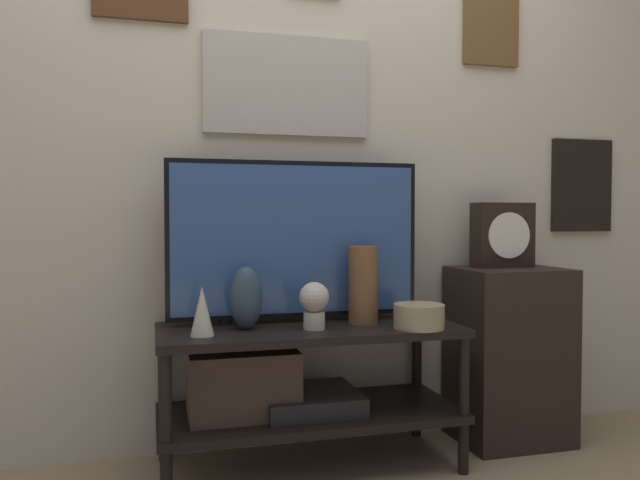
{
  "coord_description": "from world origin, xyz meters",
  "views": [
    {
      "loc": [
        -0.57,
        -1.97,
        0.94
      ],
      "look_at": [
        0.04,
        0.28,
        0.86
      ],
      "focal_mm": 35.0,
      "sensor_mm": 36.0,
      "label": 1
    }
  ],
  "objects_px": {
    "television": "(295,240)",
    "vase_urn_stoneware": "(246,298)",
    "vase_slim_bronze": "(202,311)",
    "decorative_bust": "(314,302)",
    "vase_wide_bowl": "(419,316)",
    "vase_tall_ceramic": "(363,285)",
    "mantel_clock": "(502,235)"
  },
  "relations": [
    {
      "from": "vase_wide_bowl",
      "to": "vase_slim_bronze",
      "type": "xyz_separation_m",
      "value": [
        -0.78,
        0.06,
        0.04
      ]
    },
    {
      "from": "television",
      "to": "vase_tall_ceramic",
      "type": "relative_size",
      "value": 3.33
    },
    {
      "from": "mantel_clock",
      "to": "vase_wide_bowl",
      "type": "bearing_deg",
      "value": -152.45
    },
    {
      "from": "vase_urn_stoneware",
      "to": "vase_wide_bowl",
      "type": "xyz_separation_m",
      "value": [
        0.61,
        -0.14,
        -0.07
      ]
    },
    {
      "from": "vase_urn_stoneware",
      "to": "decorative_bust",
      "type": "bearing_deg",
      "value": -14.48
    },
    {
      "from": "television",
      "to": "decorative_bust",
      "type": "height_order",
      "value": "television"
    },
    {
      "from": "vase_tall_ceramic",
      "to": "television",
      "type": "bearing_deg",
      "value": 158.5
    },
    {
      "from": "television",
      "to": "vase_tall_ceramic",
      "type": "height_order",
      "value": "television"
    },
    {
      "from": "vase_urn_stoneware",
      "to": "vase_wide_bowl",
      "type": "relative_size",
      "value": 1.24
    },
    {
      "from": "vase_tall_ceramic",
      "to": "decorative_bust",
      "type": "relative_size",
      "value": 1.72
    },
    {
      "from": "vase_wide_bowl",
      "to": "vase_urn_stoneware",
      "type": "bearing_deg",
      "value": 166.74
    },
    {
      "from": "television",
      "to": "vase_urn_stoneware",
      "type": "xyz_separation_m",
      "value": [
        -0.21,
        -0.11,
        -0.21
      ]
    },
    {
      "from": "vase_slim_bronze",
      "to": "vase_urn_stoneware",
      "type": "bearing_deg",
      "value": 27.16
    },
    {
      "from": "vase_tall_ceramic",
      "to": "vase_urn_stoneware",
      "type": "height_order",
      "value": "vase_tall_ceramic"
    },
    {
      "from": "mantel_clock",
      "to": "vase_urn_stoneware",
      "type": "bearing_deg",
      "value": -174.04
    },
    {
      "from": "television",
      "to": "vase_wide_bowl",
      "type": "xyz_separation_m",
      "value": [
        0.4,
        -0.26,
        -0.28
      ]
    },
    {
      "from": "television",
      "to": "mantel_clock",
      "type": "distance_m",
      "value": 0.91
    },
    {
      "from": "vase_tall_ceramic",
      "to": "vase_slim_bronze",
      "type": "height_order",
      "value": "vase_tall_ceramic"
    },
    {
      "from": "vase_urn_stoneware",
      "to": "vase_wide_bowl",
      "type": "height_order",
      "value": "vase_urn_stoneware"
    },
    {
      "from": "vase_wide_bowl",
      "to": "vase_slim_bronze",
      "type": "distance_m",
      "value": 0.78
    },
    {
      "from": "vase_wide_bowl",
      "to": "vase_tall_ceramic",
      "type": "bearing_deg",
      "value": 134.62
    },
    {
      "from": "television",
      "to": "vase_slim_bronze",
      "type": "distance_m",
      "value": 0.48
    },
    {
      "from": "television",
      "to": "decorative_bust",
      "type": "distance_m",
      "value": 0.29
    },
    {
      "from": "vase_tall_ceramic",
      "to": "vase_urn_stoneware",
      "type": "xyz_separation_m",
      "value": [
        -0.45,
        -0.02,
        -0.03
      ]
    },
    {
      "from": "vase_urn_stoneware",
      "to": "vase_slim_bronze",
      "type": "distance_m",
      "value": 0.19
    },
    {
      "from": "decorative_bust",
      "to": "mantel_clock",
      "type": "relative_size",
      "value": 0.63
    },
    {
      "from": "vase_wide_bowl",
      "to": "mantel_clock",
      "type": "bearing_deg",
      "value": 27.55
    },
    {
      "from": "mantel_clock",
      "to": "vase_slim_bronze",
      "type": "bearing_deg",
      "value": -171.09
    },
    {
      "from": "decorative_bust",
      "to": "vase_urn_stoneware",
      "type": "bearing_deg",
      "value": 165.52
    },
    {
      "from": "vase_wide_bowl",
      "to": "decorative_bust",
      "type": "bearing_deg",
      "value": 167.51
    },
    {
      "from": "television",
      "to": "vase_urn_stoneware",
      "type": "bearing_deg",
      "value": -151.56
    },
    {
      "from": "decorative_bust",
      "to": "mantel_clock",
      "type": "height_order",
      "value": "mantel_clock"
    }
  ]
}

